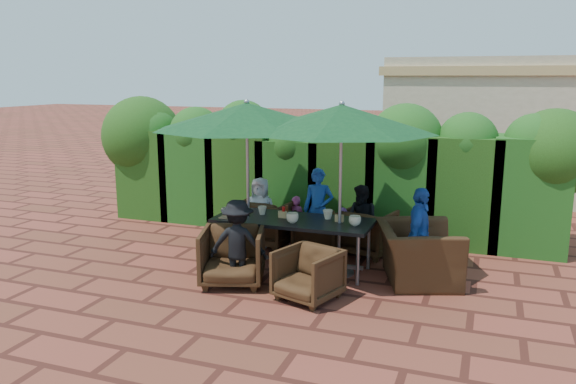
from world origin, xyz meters
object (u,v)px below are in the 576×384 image
(umbrella_left, at_px, (247,116))
(chair_near_right, at_px, (308,272))
(chair_far_mid, at_px, (314,231))
(dining_table, at_px, (293,224))
(chair_end_right, at_px, (418,244))
(chair_far_left, at_px, (267,220))
(chair_far_right, at_px, (367,230))
(umbrella_right, at_px, (342,119))
(chair_near_left, at_px, (232,253))

(umbrella_left, bearing_deg, chair_near_right, -39.74)
(chair_far_mid, relative_size, chair_near_right, 0.96)
(dining_table, bearing_deg, chair_end_right, 3.56)
(chair_near_right, height_order, chair_end_right, chair_end_right)
(chair_far_mid, distance_m, chair_near_right, 1.96)
(dining_table, xyz_separation_m, chair_far_mid, (0.05, 0.84, -0.33))
(chair_far_left, bearing_deg, chair_far_right, -171.80)
(chair_far_right, bearing_deg, chair_end_right, 147.23)
(umbrella_right, height_order, chair_far_mid, umbrella_right)
(dining_table, xyz_separation_m, chair_near_right, (0.57, -1.05, -0.31))
(umbrella_left, relative_size, chair_far_left, 3.20)
(umbrella_left, bearing_deg, chair_far_right, 32.67)
(chair_near_left, distance_m, chair_near_right, 1.15)
(chair_far_mid, bearing_deg, umbrella_right, 112.28)
(umbrella_right, distance_m, chair_end_right, 2.02)
(umbrella_right, height_order, chair_far_left, umbrella_right)
(chair_end_right, bearing_deg, chair_near_right, 114.89)
(chair_far_left, xyz_separation_m, chair_far_mid, (0.85, -0.13, -0.08))
(chair_far_mid, xyz_separation_m, chair_far_right, (0.83, 0.21, 0.05))
(umbrella_left, height_order, chair_near_right, umbrella_left)
(umbrella_right, height_order, chair_end_right, umbrella_right)
(umbrella_right, xyz_separation_m, chair_far_right, (0.18, 1.04, -1.82))
(dining_table, distance_m, chair_near_right, 1.24)
(chair_far_mid, distance_m, chair_far_right, 0.85)
(chair_near_left, relative_size, chair_end_right, 0.71)
(chair_near_right, bearing_deg, chair_far_right, 100.54)
(chair_far_left, relative_size, chair_far_right, 1.09)
(dining_table, distance_m, chair_near_left, 1.07)
(chair_far_left, bearing_deg, chair_far_mid, 176.72)
(umbrella_right, height_order, chair_near_right, umbrella_right)
(chair_far_right, xyz_separation_m, chair_near_left, (-1.44, -1.92, 0.03))
(dining_table, height_order, chair_far_right, chair_far_right)
(chair_far_mid, distance_m, chair_near_left, 1.82)
(dining_table, height_order, umbrella_right, umbrella_right)
(umbrella_left, relative_size, umbrella_right, 1.05)
(umbrella_left, xyz_separation_m, chair_far_right, (1.60, 1.03, -1.82))
(umbrella_left, distance_m, chair_near_left, 2.01)
(chair_near_right, xyz_separation_m, chair_end_right, (1.21, 1.16, 0.16))
(umbrella_left, relative_size, chair_end_right, 2.31)
(chair_far_right, bearing_deg, chair_near_right, 95.06)
(umbrella_right, relative_size, chair_far_mid, 3.75)
(dining_table, relative_size, chair_far_mid, 3.29)
(umbrella_left, bearing_deg, chair_near_left, -79.98)
(chair_near_right, distance_m, chair_end_right, 1.69)
(chair_far_mid, bearing_deg, chair_far_left, -24.32)
(chair_far_mid, bearing_deg, chair_near_left, 54.80)
(chair_far_left, relative_size, chair_near_right, 1.18)
(chair_far_right, bearing_deg, chair_near_left, 66.46)
(umbrella_left, bearing_deg, umbrella_right, -0.65)
(umbrella_right, relative_size, chair_end_right, 2.20)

